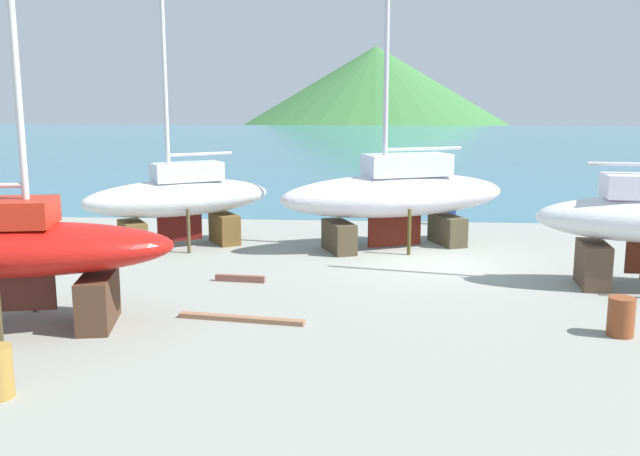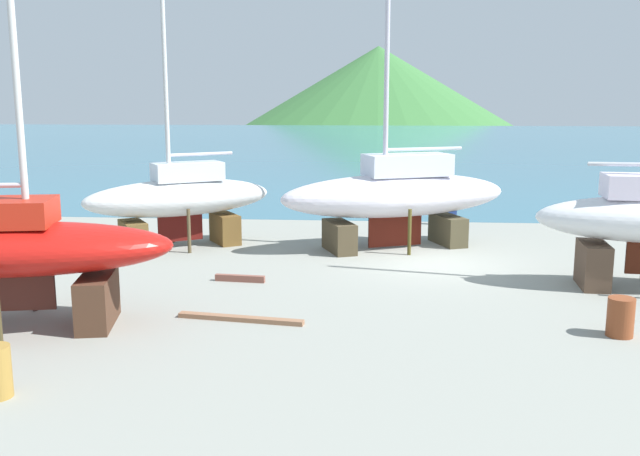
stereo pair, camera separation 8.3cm
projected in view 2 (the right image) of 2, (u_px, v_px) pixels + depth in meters
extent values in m
plane|color=gray|center=(450.00, 313.00, 17.19)|extent=(50.95, 50.95, 0.00)
cube|color=teal|center=(393.00, 144.00, 77.50)|extent=(157.76, 97.60, 0.01)
cone|color=#3A7238|center=(378.00, 119.00, 160.17)|extent=(110.89, 110.89, 32.16)
cube|color=#463B27|center=(339.00, 237.00, 23.91)|extent=(1.30, 1.87, 1.02)
cube|color=#463F2A|center=(448.00, 230.00, 25.11)|extent=(1.30, 1.87, 1.02)
cylinder|color=#47401A|center=(410.00, 232.00, 23.35)|extent=(0.12, 0.12, 1.54)
cylinder|color=brown|center=(382.00, 220.00, 25.58)|extent=(0.12, 0.12, 1.54)
ellipsoid|color=silver|center=(396.00, 195.00, 24.27)|extent=(8.37, 5.06, 1.48)
cube|color=#50160D|center=(395.00, 231.00, 24.50)|extent=(1.84, 0.81, 1.03)
cube|color=silver|center=(407.00, 165.00, 24.20)|extent=(3.21, 2.30, 0.74)
cylinder|color=silver|center=(424.00, 149.00, 24.28)|extent=(2.69, 1.18, 0.12)
cube|color=#482E1F|center=(97.00, 300.00, 16.22)|extent=(1.04, 1.97, 1.18)
cylinder|color=#422E2B|center=(33.00, 279.00, 17.24)|extent=(0.12, 0.12, 1.59)
ellipsoid|color=#B4150F|center=(13.00, 249.00, 15.80)|extent=(7.37, 3.63, 1.18)
cube|color=#4A211A|center=(17.00, 293.00, 15.99)|extent=(1.68, 0.40, 0.83)
cylinder|color=silver|center=(12.00, 19.00, 14.93)|extent=(0.16, 0.16, 8.87)
cube|color=brown|center=(593.00, 265.00, 19.47)|extent=(0.82, 1.59, 1.23)
cylinder|color=#B8BAC4|center=(632.00, 164.00, 18.84)|extent=(2.25, 0.28, 0.11)
cube|color=brown|center=(133.00, 237.00, 23.81)|extent=(1.36, 1.59, 1.05)
cube|color=brown|center=(225.00, 229.00, 25.30)|extent=(1.36, 1.59, 1.05)
cylinder|color=brown|center=(189.00, 231.00, 23.65)|extent=(0.12, 0.12, 1.49)
cylinder|color=brown|center=(172.00, 222.00, 25.38)|extent=(0.12, 0.12, 1.49)
ellipsoid|color=silver|center=(179.00, 198.00, 24.33)|extent=(6.48, 4.99, 1.26)
cube|color=#50100D|center=(180.00, 228.00, 24.53)|extent=(1.37, 0.90, 0.88)
cube|color=silver|center=(188.00, 172.00, 24.32)|extent=(2.56, 2.16, 0.63)
cylinder|color=silver|center=(164.00, 41.00, 23.23)|extent=(0.15, 0.15, 9.26)
cylinder|color=silver|center=(201.00, 154.00, 24.43)|extent=(1.99, 1.30, 0.11)
cube|color=#2B4490|center=(452.00, 215.00, 28.79)|extent=(0.35, 0.22, 0.87)
cube|color=#2D3E8D|center=(453.00, 197.00, 28.65)|extent=(0.45, 0.27, 0.62)
sphere|color=tan|center=(453.00, 186.00, 28.58)|extent=(0.22, 0.22, 0.22)
cylinder|color=olive|center=(29.00, 243.00, 23.42)|extent=(0.83, 0.83, 0.80)
cylinder|color=brown|center=(621.00, 317.00, 15.48)|extent=(0.82, 0.82, 0.87)
cube|color=#8D6347|center=(240.00, 319.00, 16.59)|extent=(3.05, 0.67, 0.11)
cube|color=brown|center=(240.00, 278.00, 20.09)|extent=(1.45, 0.29, 0.19)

